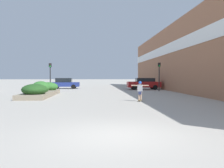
# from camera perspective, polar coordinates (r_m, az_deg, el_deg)

# --- Properties ---
(ground_plane) EXTENTS (300.00, 300.00, 0.00)m
(ground_plane) POSITION_cam_1_polar(r_m,az_deg,el_deg) (7.44, 1.29, -11.65)
(ground_plane) COLOR #ADA89E
(building_wall_right) EXTENTS (0.67, 48.75, 7.91)m
(building_wall_right) POSITION_cam_1_polar(r_m,az_deg,el_deg) (29.45, 14.41, 6.04)
(building_wall_right) COLOR #9E6647
(building_wall_right) RESTS_ON ground_plane
(planter_box) EXTENTS (2.12, 8.48, 1.31)m
(planter_box) POSITION_cam_1_polar(r_m,az_deg,el_deg) (22.70, -15.93, -1.41)
(planter_box) COLOR gray
(planter_box) RESTS_ON ground_plane
(skateboard) EXTENTS (0.39, 0.73, 0.10)m
(skateboard) POSITION_cam_1_polar(r_m,az_deg,el_deg) (17.41, 6.42, -3.72)
(skateboard) COLOR olive
(skateboard) RESTS_ON ground_plane
(skateboarder) EXTENTS (1.18, 0.42, 1.29)m
(skateboarder) POSITION_cam_1_polar(r_m,az_deg,el_deg) (17.35, 6.43, -1.05)
(skateboarder) COLOR tan
(skateboarder) RESTS_ON skateboard
(car_leftmost) EXTENTS (4.31, 1.94, 1.52)m
(car_leftmost) POSITION_cam_1_polar(r_m,az_deg,el_deg) (33.20, 7.32, 0.12)
(car_leftmost) COLOR maroon
(car_leftmost) RESTS_ON ground_plane
(car_center_left) EXTENTS (4.00, 1.97, 1.51)m
(car_center_left) POSITION_cam_1_polar(r_m,az_deg,el_deg) (35.82, -10.75, 0.19)
(car_center_left) COLOR navy
(car_center_left) RESTS_ON ground_plane
(car_rightmost) EXTENTS (3.97, 2.01, 1.59)m
(car_rightmost) POSITION_cam_1_polar(r_m,az_deg,el_deg) (36.64, 23.88, 0.19)
(car_rightmost) COLOR #BCBCC1
(car_rightmost) RESTS_ON ground_plane
(traffic_light_left) EXTENTS (0.28, 0.30, 3.25)m
(traffic_light_left) POSITION_cam_1_polar(r_m,az_deg,el_deg) (29.47, -13.95, 2.67)
(traffic_light_left) COLOR black
(traffic_light_left) RESTS_ON ground_plane
(traffic_light_right) EXTENTS (0.28, 0.30, 3.32)m
(traffic_light_right) POSITION_cam_1_polar(r_m,az_deg,el_deg) (29.50, 10.74, 2.77)
(traffic_light_right) COLOR black
(traffic_light_right) RESTS_ON ground_plane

